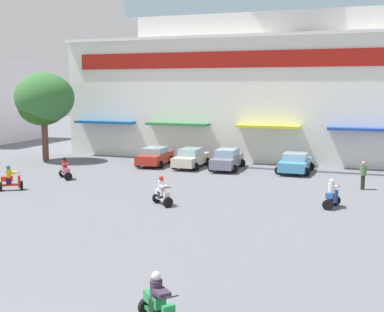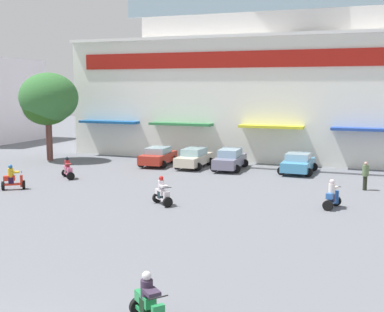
% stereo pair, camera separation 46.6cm
% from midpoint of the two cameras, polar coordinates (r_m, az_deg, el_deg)
% --- Properties ---
extents(ground_plane, '(128.00, 128.00, 0.00)m').
position_cam_midpoint_polar(ground_plane, '(22.86, 0.79, -7.27)').
color(ground_plane, slate).
extents(colonial_building, '(35.12, 14.23, 19.27)m').
position_cam_midpoint_polar(colonial_building, '(43.63, 10.75, 11.08)').
color(colonial_building, white).
rests_on(colonial_building, ground).
extents(plaza_tree_0, '(4.90, 4.23, 7.13)m').
position_cam_midpoint_polar(plaza_tree_0, '(41.26, -16.02, 6.52)').
color(plaza_tree_0, brown).
rests_on(plaza_tree_0, ground).
extents(plaza_tree_2, '(3.89, 3.77, 5.92)m').
position_cam_midpoint_polar(plaza_tree_2, '(41.53, -16.23, 5.52)').
color(plaza_tree_2, brown).
rests_on(plaza_tree_2, ground).
extents(parked_car_0, '(2.49, 4.10, 1.41)m').
position_cam_midpoint_polar(parked_car_0, '(37.71, -3.63, -0.01)').
color(parked_car_0, '#AF2C1F').
rests_on(parked_car_0, ground).
extents(parked_car_1, '(2.25, 4.28, 1.45)m').
position_cam_midpoint_polar(parked_car_1, '(36.72, 0.60, -0.20)').
color(parked_car_1, beige).
rests_on(parked_car_1, ground).
extents(parked_car_2, '(2.31, 4.42, 1.51)m').
position_cam_midpoint_polar(parked_car_2, '(35.94, 4.79, -0.37)').
color(parked_car_2, slate).
rests_on(parked_car_2, ground).
extents(parked_car_3, '(2.49, 3.93, 1.43)m').
position_cam_midpoint_polar(parked_car_3, '(35.18, 12.60, -0.79)').
color(parked_car_3, '#4593C2').
rests_on(parked_car_3, ground).
extents(scooter_rider_1, '(0.84, 1.43, 1.51)m').
position_cam_midpoint_polar(scooter_rider_1, '(25.56, 16.48, -4.50)').
color(scooter_rider_1, black).
rests_on(scooter_rider_1, ground).
extents(scooter_rider_2, '(1.37, 1.18, 1.50)m').
position_cam_midpoint_polar(scooter_rider_2, '(30.72, -19.71, -2.55)').
color(scooter_rider_2, black).
rests_on(scooter_rider_2, ground).
extents(scooter_rider_4, '(1.34, 1.22, 1.50)m').
position_cam_midpoint_polar(scooter_rider_4, '(25.28, -2.97, -4.35)').
color(scooter_rider_4, black).
rests_on(scooter_rider_4, ground).
extents(scooter_rider_5, '(1.45, 1.34, 1.42)m').
position_cam_midpoint_polar(scooter_rider_5, '(13.06, -4.00, -16.78)').
color(scooter_rider_5, black).
rests_on(scooter_rider_5, ground).
extents(scooter_rider_7, '(1.45, 1.37, 1.43)m').
position_cam_midpoint_polar(scooter_rider_7, '(33.38, -13.86, -1.55)').
color(scooter_rider_7, black).
rests_on(scooter_rider_7, ground).
extents(pedestrian_0, '(0.54, 0.54, 1.69)m').
position_cam_midpoint_polar(pedestrian_0, '(30.52, 19.92, -1.99)').
color(pedestrian_0, black).
rests_on(pedestrian_0, ground).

